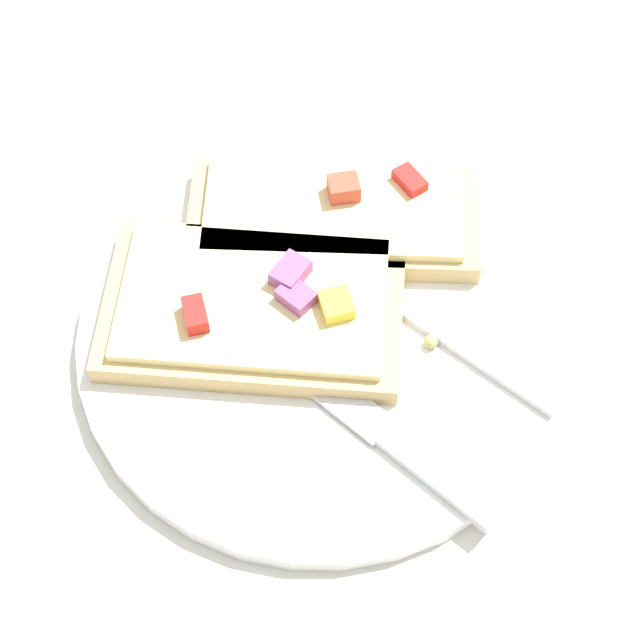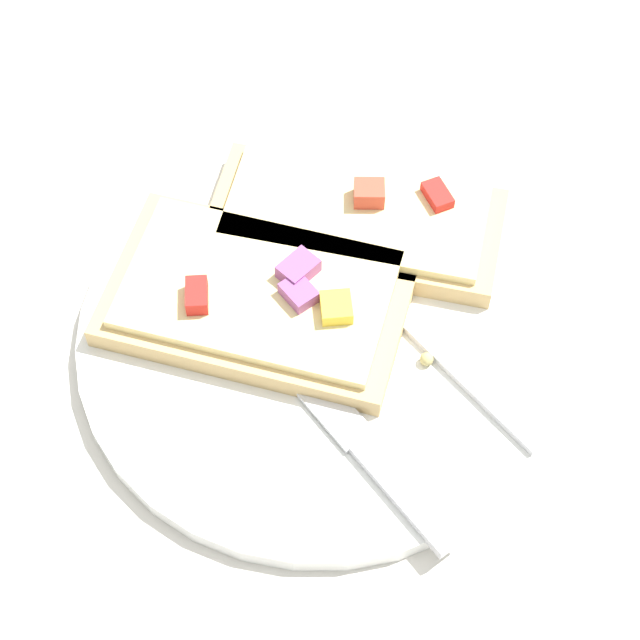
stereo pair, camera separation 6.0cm
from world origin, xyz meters
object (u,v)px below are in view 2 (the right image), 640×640
at_px(plate, 320,335).
at_px(fork, 383,296).
at_px(pizza_slice_main, 259,296).
at_px(knife, 352,432).
at_px(pizza_slice_corner, 356,220).

relative_size(plate, fork, 1.60).
bearing_deg(pizza_slice_main, knife, 137.70).
xyz_separation_m(fork, knife, (0.01, 0.09, -0.00)).
xyz_separation_m(plate, fork, (-0.03, -0.02, 0.01)).
height_order(pizza_slice_main, pizza_slice_corner, pizza_slice_corner).
bearing_deg(pizza_slice_corner, fork, 119.11).
height_order(fork, knife, knife).
distance_m(fork, knife, 0.09).
xyz_separation_m(plate, pizza_slice_main, (0.04, -0.01, 0.02)).
distance_m(knife, pizza_slice_main, 0.10).
bearing_deg(plate, pizza_slice_main, -19.48).
bearing_deg(pizza_slice_corner, knife, 100.78).
xyz_separation_m(fork, pizza_slice_corner, (0.02, -0.05, 0.01)).
xyz_separation_m(fork, pizza_slice_main, (0.07, 0.01, 0.01)).
distance_m(fork, pizza_slice_corner, 0.05).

